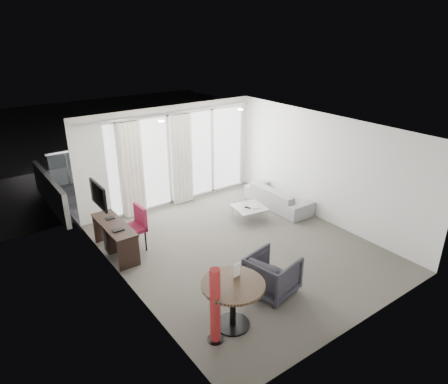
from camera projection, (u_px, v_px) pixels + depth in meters
floor at (240, 247)px, 8.64m from camera, size 5.00×6.00×0.00m
ceiling at (242, 130)px, 7.63m from camera, size 5.00×6.00×0.00m
wall_left at (126, 226)px, 6.78m from camera, size 0.00×6.00×2.60m
wall_right at (324, 168)px, 9.48m from camera, size 0.00×6.00×2.60m
wall_front at (366, 256)px, 5.89m from camera, size 5.00×0.00×2.60m
window_panel at (181, 158)px, 10.56m from camera, size 4.00×0.02×2.38m
window_frame at (181, 158)px, 10.55m from camera, size 4.10×0.06×2.44m
curtain_left at (132, 170)px, 9.66m from camera, size 0.60×0.20×2.38m
curtain_right at (182, 160)px, 10.41m from camera, size 0.60×0.20×2.38m
curtain_track at (171, 113)px, 9.79m from camera, size 4.80×0.04×0.04m
downlight_a at (161, 121)px, 8.34m from camera, size 0.12×0.12×0.02m
downlight_b at (240, 110)px, 9.47m from camera, size 0.12×0.12×0.02m
desk at (115, 239)px, 8.30m from camera, size 0.46×1.47×0.69m
tv at (98, 195)px, 7.87m from camera, size 0.05×0.80×0.50m
desk_chair at (132, 230)px, 8.37m from camera, size 0.55×0.52×0.97m
round_table at (233, 305)px, 6.26m from camera, size 1.16×1.16×0.80m
menu_card at (237, 280)px, 6.31m from camera, size 0.13×0.03×0.23m
red_lamp at (215, 306)px, 5.86m from camera, size 0.33×0.33×1.27m
tub_armchair at (272, 274)px, 7.07m from camera, size 0.95×0.93×0.73m
coffee_table at (249, 213)px, 9.84m from camera, size 0.84×0.84×0.33m
remote at (248, 207)px, 9.71m from camera, size 0.12×0.18×0.02m
magazine at (254, 205)px, 9.78m from camera, size 0.33×0.36×0.02m
sofa at (278, 197)px, 10.46m from camera, size 0.75×1.93×0.56m
terrace_slab at (157, 185)px, 12.18m from camera, size 5.60×3.00×0.12m
rattan_chair_a at (196, 167)px, 12.18m from camera, size 0.77×0.77×0.88m
rattan_chair_b at (208, 163)px, 12.55m from camera, size 0.75×0.75×0.84m
rattan_table at (183, 171)px, 12.37m from camera, size 0.65×0.65×0.52m
balustrade at (136, 155)px, 13.05m from camera, size 5.50×0.06×1.05m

